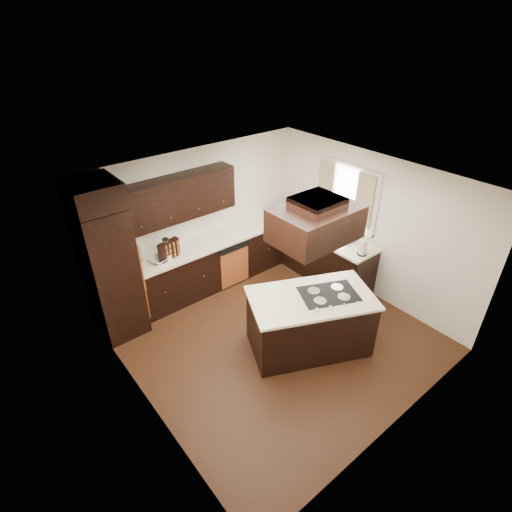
% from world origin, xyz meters
% --- Properties ---
extents(floor, '(4.20, 4.20, 0.02)m').
position_xyz_m(floor, '(0.00, 0.00, -0.01)').
color(floor, '#532E19').
rests_on(floor, ground).
extents(ceiling, '(4.20, 4.20, 0.02)m').
position_xyz_m(ceiling, '(0.00, 0.00, 2.51)').
color(ceiling, silver).
rests_on(ceiling, ground).
extents(wall_back, '(4.20, 0.02, 2.50)m').
position_xyz_m(wall_back, '(0.00, 2.11, 1.25)').
color(wall_back, white).
rests_on(wall_back, ground).
extents(wall_front, '(4.20, 0.02, 2.50)m').
position_xyz_m(wall_front, '(0.00, -2.11, 1.25)').
color(wall_front, white).
rests_on(wall_front, ground).
extents(wall_left, '(0.02, 4.20, 2.50)m').
position_xyz_m(wall_left, '(-2.11, 0.00, 1.25)').
color(wall_left, white).
rests_on(wall_left, ground).
extents(wall_right, '(0.02, 4.20, 2.50)m').
position_xyz_m(wall_right, '(2.11, 0.00, 1.25)').
color(wall_right, white).
rests_on(wall_right, ground).
extents(oven_column, '(0.65, 0.75, 2.12)m').
position_xyz_m(oven_column, '(-1.78, 1.71, 1.06)').
color(oven_column, black).
rests_on(oven_column, floor).
extents(wall_oven_face, '(0.05, 0.62, 0.78)m').
position_xyz_m(wall_oven_face, '(-1.43, 1.71, 1.12)').
color(wall_oven_face, '#C05D2C').
rests_on(wall_oven_face, oven_column).
extents(base_cabinets_back, '(2.93, 0.60, 0.88)m').
position_xyz_m(base_cabinets_back, '(0.03, 1.80, 0.44)').
color(base_cabinets_back, black).
rests_on(base_cabinets_back, floor).
extents(base_cabinets_right, '(0.60, 2.40, 0.88)m').
position_xyz_m(base_cabinets_right, '(1.80, 0.90, 0.44)').
color(base_cabinets_right, black).
rests_on(base_cabinets_right, floor).
extents(countertop_back, '(2.93, 0.63, 0.04)m').
position_xyz_m(countertop_back, '(0.03, 1.79, 0.90)').
color(countertop_back, '#FFF2CF').
rests_on(countertop_back, base_cabinets_back).
extents(countertop_right, '(0.63, 2.40, 0.04)m').
position_xyz_m(countertop_right, '(1.79, 0.90, 0.90)').
color(countertop_right, '#FFF2CF').
rests_on(countertop_right, base_cabinets_right).
extents(upper_cabinets, '(2.00, 0.34, 0.72)m').
position_xyz_m(upper_cabinets, '(-0.43, 1.93, 1.81)').
color(upper_cabinets, black).
rests_on(upper_cabinets, wall_back).
extents(dishwasher_front, '(0.60, 0.05, 0.72)m').
position_xyz_m(dishwasher_front, '(0.33, 1.50, 0.40)').
color(dishwasher_front, '#C05D2C').
rests_on(dishwasher_front, floor).
extents(window_frame, '(0.06, 1.32, 1.12)m').
position_xyz_m(window_frame, '(2.07, 0.55, 1.65)').
color(window_frame, white).
rests_on(window_frame, wall_right).
extents(window_pane, '(0.00, 1.20, 1.00)m').
position_xyz_m(window_pane, '(2.10, 0.55, 1.65)').
color(window_pane, white).
rests_on(window_pane, wall_right).
extents(curtain_left, '(0.02, 0.34, 0.90)m').
position_xyz_m(curtain_left, '(2.01, 0.13, 1.70)').
color(curtain_left, beige).
rests_on(curtain_left, wall_right).
extents(curtain_right, '(0.02, 0.34, 0.90)m').
position_xyz_m(curtain_right, '(2.01, 0.97, 1.70)').
color(curtain_right, beige).
rests_on(curtain_right, wall_right).
extents(sink_rim, '(0.52, 0.84, 0.01)m').
position_xyz_m(sink_rim, '(1.80, 0.55, 0.92)').
color(sink_rim, silver).
rests_on(sink_rim, countertop_right).
extents(island, '(1.93, 1.55, 0.88)m').
position_xyz_m(island, '(0.25, -0.46, 0.44)').
color(island, black).
rests_on(island, floor).
extents(island_top, '(2.01, 1.63, 0.04)m').
position_xyz_m(island_top, '(0.25, -0.46, 0.90)').
color(island_top, '#FFF2CF').
rests_on(island_top, island).
extents(cooktop, '(0.95, 0.82, 0.01)m').
position_xyz_m(cooktop, '(0.48, -0.57, 0.93)').
color(cooktop, black).
rests_on(cooktop, island_top).
extents(range_hood, '(1.05, 0.72, 0.42)m').
position_xyz_m(range_hood, '(0.10, -0.55, 2.16)').
color(range_hood, black).
rests_on(range_hood, ceiling).
extents(hood_duct, '(0.55, 0.50, 0.13)m').
position_xyz_m(hood_duct, '(0.10, -0.55, 2.44)').
color(hood_duct, black).
rests_on(hood_duct, ceiling).
extents(blender_base, '(0.15, 0.15, 0.10)m').
position_xyz_m(blender_base, '(-0.84, 1.72, 0.97)').
color(blender_base, silver).
rests_on(blender_base, countertop_back).
extents(blender_pitcher, '(0.13, 0.13, 0.26)m').
position_xyz_m(blender_pitcher, '(-0.84, 1.72, 1.15)').
color(blender_pitcher, silver).
rests_on(blender_pitcher, blender_base).
extents(spice_rack, '(0.39, 0.18, 0.32)m').
position_xyz_m(spice_rack, '(-0.80, 1.72, 1.08)').
color(spice_rack, black).
rests_on(spice_rack, countertop_back).
extents(mixing_bowl, '(0.35, 0.35, 0.07)m').
position_xyz_m(mixing_bowl, '(-0.99, 1.74, 0.96)').
color(mixing_bowl, white).
rests_on(mixing_bowl, countertop_back).
extents(soap_bottle, '(0.09, 0.09, 0.19)m').
position_xyz_m(soap_bottle, '(1.81, 1.17, 1.01)').
color(soap_bottle, white).
rests_on(soap_bottle, countertop_right).
extents(paper_towel, '(0.14, 0.14, 0.28)m').
position_xyz_m(paper_towel, '(1.72, -0.18, 1.06)').
color(paper_towel, white).
rests_on(paper_towel, countertop_right).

